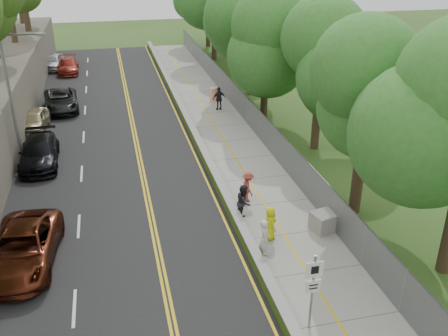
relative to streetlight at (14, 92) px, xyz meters
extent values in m
plane|color=#33511E|center=(10.46, -14.00, -4.64)|extent=(140.00, 140.00, 0.00)
cube|color=black|center=(5.06, 1.00, -4.62)|extent=(11.20, 66.00, 0.04)
cube|color=gray|center=(13.01, 1.00, -4.61)|extent=(4.20, 66.00, 0.05)
cube|color=#86D431|center=(10.71, 1.00, -4.34)|extent=(0.42, 66.00, 0.60)
cube|color=slate|center=(15.11, 1.00, -3.64)|extent=(0.04, 66.00, 2.00)
cylinder|color=gray|center=(-0.24, 0.00, -0.64)|extent=(0.18, 0.18, 8.00)
cylinder|color=gray|center=(0.87, 0.00, 3.21)|extent=(2.30, 0.13, 0.13)
cube|color=gray|center=(1.95, 0.00, 3.16)|extent=(0.50, 0.22, 0.14)
cylinder|color=gray|center=(11.51, -17.00, -3.04)|extent=(0.09, 0.09, 3.10)
cube|color=white|center=(11.51, -17.03, -2.04)|extent=(0.62, 0.04, 0.62)
cube|color=white|center=(11.51, -17.03, -2.74)|extent=(0.56, 0.04, 0.50)
cylinder|color=red|center=(13.89, 10.27, -4.08)|extent=(0.63, 0.63, 1.03)
cube|color=gray|center=(14.76, -11.00, -4.14)|extent=(1.55, 1.30, 0.89)
imported|color=#4D1D0F|center=(1.14, -10.63, -3.80)|extent=(3.15, 5.98, 1.60)
imported|color=black|center=(0.81, -0.03, -3.82)|extent=(2.34, 5.46, 1.57)
imported|color=#C5B78F|center=(-0.14, 6.19, -3.87)|extent=(2.10, 4.40, 1.45)
imported|color=#9A9DA0|center=(1.26, 11.12, -3.93)|extent=(1.79, 4.18, 1.34)
imported|color=black|center=(1.46, 10.59, -3.83)|extent=(3.00, 5.73, 1.54)
imported|color=maroon|center=(1.46, 22.74, -3.89)|extent=(2.07, 4.91, 1.42)
imported|color=silver|center=(-0.14, 24.73, -3.84)|extent=(2.23, 4.63, 1.53)
imported|color=#D1D70E|center=(11.91, -11.14, -3.77)|extent=(0.65, 0.88, 1.63)
imported|color=silver|center=(11.21, -12.55, -3.65)|extent=(0.64, 0.79, 1.88)
imported|color=black|center=(11.21, -9.17, -3.66)|extent=(1.00, 1.10, 1.85)
imported|color=#9C3A2F|center=(11.91, -7.46, -3.76)|extent=(0.67, 1.10, 1.66)
imported|color=black|center=(13.77, 7.61, -3.66)|extent=(1.14, 0.60, 1.86)
camera|label=1|loc=(5.39, -29.70, 8.20)|focal=40.00mm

